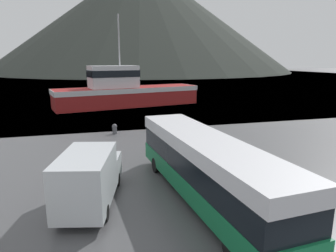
{
  "coord_description": "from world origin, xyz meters",
  "views": [
    {
      "loc": [
        -6.27,
        -4.02,
        6.65
      ],
      "look_at": [
        -0.76,
        16.29,
        2.0
      ],
      "focal_mm": 32.0,
      "sensor_mm": 36.0,
      "label": 1
    }
  ],
  "objects": [
    {
      "name": "mooring_bollard",
      "position": [
        -4.0,
        23.07,
        0.5
      ],
      "size": [
        0.46,
        0.46,
        0.94
      ],
      "color": "#4C4C51",
      "rests_on": "ground"
    },
    {
      "name": "fishing_boat",
      "position": [
        -0.89,
        39.88,
        2.19
      ],
      "size": [
        21.68,
        9.36,
        12.85
      ],
      "rotation": [
        0.0,
        0.0,
        4.93
      ],
      "color": "maroon",
      "rests_on": "water_surface"
    },
    {
      "name": "small_boat",
      "position": [
        -6.25,
        41.54,
        0.41
      ],
      "size": [
        6.2,
        3.47,
        0.83
      ],
      "rotation": [
        0.0,
        0.0,
        4.47
      ],
      "color": "#19234C",
      "rests_on": "water_surface"
    },
    {
      "name": "tour_bus",
      "position": [
        -1.06,
        8.49,
        1.77
      ],
      "size": [
        3.41,
        12.6,
        3.13
      ],
      "rotation": [
        0.0,
        0.0,
        0.07
      ],
      "color": "#146B3D",
      "rests_on": "ground"
    },
    {
      "name": "delivery_van",
      "position": [
        -6.37,
        9.47,
        1.38
      ],
      "size": [
        3.43,
        6.17,
        2.64
      ],
      "rotation": [
        0.0,
        0.0,
        -0.24
      ],
      "color": "silver",
      "rests_on": "ground"
    },
    {
      "name": "hill_backdrop",
      "position": [
        27.66,
        182.08,
        31.38
      ],
      "size": [
        172.64,
        172.64,
        62.76
      ],
      "primitive_type": "cone",
      "color": "#2D332D",
      "rests_on": "ground"
    },
    {
      "name": "water_surface",
      "position": [
        0.0,
        144.11,
        0.0
      ],
      "size": [
        240.0,
        240.0,
        0.0
      ],
      "primitive_type": "plane",
      "color": "slate",
      "rests_on": "ground"
    },
    {
      "name": "storage_bin",
      "position": [
        2.53,
        10.63,
        0.66
      ],
      "size": [
        1.18,
        1.37,
        1.3
      ],
      "color": "olive",
      "rests_on": "ground"
    }
  ]
}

